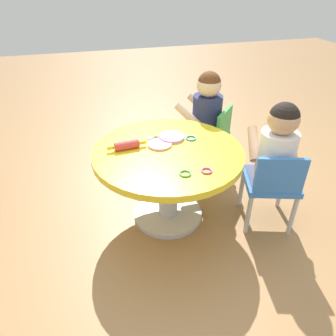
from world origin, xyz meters
TOP-DOWN VIEW (x-y plane):
  - ground_plane at (0.00, 0.00)m, footprint 10.00×10.00m
  - craft_table at (0.00, 0.00)m, footprint 0.87×0.87m
  - child_chair_left at (-0.22, -0.57)m, footprint 0.38×0.38m
  - seated_child_left at (-0.19, -0.59)m, footprint 0.41×0.36m
  - child_chair_right at (0.43, -0.44)m, footprint 0.42×0.42m
  - seated_child_right at (0.45, -0.41)m, footprint 0.43×0.44m
  - rolling_pin at (0.07, 0.22)m, footprint 0.06×0.23m
  - craft_scissors at (0.16, -0.00)m, footprint 0.08×0.14m
  - playdough_blob_0 at (0.06, 0.03)m, footprint 0.14×0.14m
  - playdough_blob_1 at (0.13, -0.06)m, footprint 0.16×0.16m
  - cookie_cutter_0 at (0.09, -0.17)m, footprint 0.07×0.07m
  - cookie_cutter_1 at (-0.26, -0.02)m, footprint 0.06×0.06m
  - cookie_cutter_2 at (-0.27, -0.13)m, footprint 0.06×0.06m

SIDE VIEW (x-z plane):
  - ground_plane at x=0.00m, z-range 0.00..0.00m
  - child_chair_left at x=-0.22m, z-range 0.04..0.57m
  - child_chair_right at x=0.43m, z-range 0.04..0.57m
  - craft_table at x=0.00m, z-range 0.13..0.62m
  - craft_scissors at x=0.16m, z-range 0.49..0.50m
  - cookie_cutter_0 at x=0.09m, z-range 0.50..0.51m
  - cookie_cutter_1 at x=-0.26m, z-range 0.50..0.51m
  - cookie_cutter_2 at x=-0.27m, z-range 0.50..0.51m
  - playdough_blob_0 at x=0.06m, z-range 0.50..0.51m
  - playdough_blob_1 at x=0.13m, z-range 0.50..0.51m
  - rolling_pin at x=0.07m, z-range 0.50..0.55m
  - seated_child_left at x=-0.19m, z-range 0.28..0.79m
  - seated_child_right at x=0.45m, z-range 0.28..0.79m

